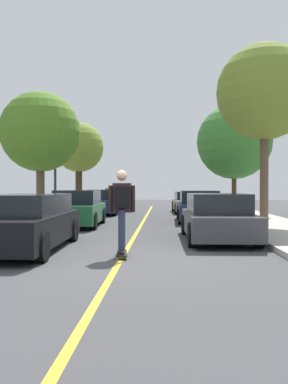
{
  "coord_description": "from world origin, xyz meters",
  "views": [
    {
      "loc": [
        0.89,
        -8.51,
        1.52
      ],
      "look_at": [
        -0.0,
        10.14,
        1.3
      ],
      "focal_mm": 37.46,
      "sensor_mm": 36.0,
      "label": 1
    }
  ],
  "objects_px": {
    "parked_car_left_farthest": "(118,198)",
    "parked_car_right_nearest": "(217,218)",
    "parked_car_left_far": "(105,202)",
    "skateboard": "(122,253)",
    "fire_hydrant": "(20,218)",
    "skateboarder": "(122,206)",
    "streetlamp": "(55,153)",
    "parked_car_left_nearest": "(26,222)",
    "street_tree_left_nearest": "(40,132)",
    "parked_car_right_far": "(189,202)",
    "street_tree_right_near": "(234,142)",
    "street_tree_left_near": "(79,148)",
    "parked_car_left_near": "(78,209)",
    "parked_car_right_near": "(198,206)",
    "street_tree_right_nearest": "(264,93)"
  },
  "relations": [
    {
      "from": "parked_car_left_farthest",
      "to": "parked_car_right_nearest",
      "type": "bearing_deg",
      "value": -74.89
    },
    {
      "from": "parked_car_left_far",
      "to": "skateboard",
      "type": "relative_size",
      "value": 5.4
    },
    {
      "from": "parked_car_left_far",
      "to": "fire_hydrant",
      "type": "bearing_deg",
      "value": -99.13
    },
    {
      "from": "skateboard",
      "to": "skateboarder",
      "type": "xyz_separation_m",
      "value": [
        0.0,
        -0.03,
        1.04
      ]
    },
    {
      "from": "fire_hydrant",
      "to": "streetlamp",
      "type": "bearing_deg",
      "value": 92.69
    },
    {
      "from": "parked_car_left_farthest",
      "to": "skateboard",
      "type": "bearing_deg",
      "value": -83.38
    },
    {
      "from": "parked_car_left_nearest",
      "to": "street_tree_left_nearest",
      "type": "xyz_separation_m",
      "value": [
        -2.14,
        8.0,
        3.29
      ]
    },
    {
      "from": "parked_car_left_far",
      "to": "parked_car_right_far",
      "type": "relative_size",
      "value": 1.09
    },
    {
      "from": "parked_car_left_farthest",
      "to": "fire_hydrant",
      "type": "relative_size",
      "value": 6.41
    },
    {
      "from": "parked_car_left_far",
      "to": "street_tree_right_near",
      "type": "xyz_separation_m",
      "value": [
        7.02,
        -1.64,
        3.21
      ]
    },
    {
      "from": "parked_car_left_far",
      "to": "street_tree_left_near",
      "type": "distance_m",
      "value": 5.07
    },
    {
      "from": "parked_car_left_near",
      "to": "parked_car_left_far",
      "type": "height_order",
      "value": "parked_car_left_near"
    },
    {
      "from": "parked_car_right_far",
      "to": "street_tree_right_near",
      "type": "bearing_deg",
      "value": -54.9
    },
    {
      "from": "parked_car_right_nearest",
      "to": "skateboarder",
      "type": "xyz_separation_m",
      "value": [
        -2.45,
        -2.93,
        0.47
      ]
    },
    {
      "from": "skateboard",
      "to": "street_tree_right_near",
      "type": "bearing_deg",
      "value": 69.61
    },
    {
      "from": "fire_hydrant",
      "to": "skateboard",
      "type": "bearing_deg",
      "value": -49.74
    },
    {
      "from": "skateboarder",
      "to": "street_tree_left_nearest",
      "type": "bearing_deg",
      "value": 117.03
    },
    {
      "from": "parked_car_left_near",
      "to": "parked_car_left_far",
      "type": "distance_m",
      "value": 7.16
    },
    {
      "from": "parked_car_right_near",
      "to": "street_tree_left_nearest",
      "type": "relative_size",
      "value": 0.75
    },
    {
      "from": "parked_car_right_near",
      "to": "parked_car_left_farthest",
      "type": "bearing_deg",
      "value": 112.29
    },
    {
      "from": "parked_car_right_near",
      "to": "streetlamp",
      "type": "distance_m",
      "value": 7.13
    },
    {
      "from": "parked_car_right_near",
      "to": "skateboard",
      "type": "xyz_separation_m",
      "value": [
        -2.45,
        -9.06,
        -0.59
      ]
    },
    {
      "from": "street_tree_right_nearest",
      "to": "street_tree_right_near",
      "type": "relative_size",
      "value": 1.16
    },
    {
      "from": "street_tree_left_nearest",
      "to": "street_tree_right_near",
      "type": "distance_m",
      "value": 9.77
    },
    {
      "from": "street_tree_right_nearest",
      "to": "fire_hydrant",
      "type": "relative_size",
      "value": 9.44
    },
    {
      "from": "street_tree_right_near",
      "to": "streetlamp",
      "type": "height_order",
      "value": "street_tree_right_near"
    },
    {
      "from": "parked_car_right_nearest",
      "to": "street_tree_left_near",
      "type": "relative_size",
      "value": 0.76
    },
    {
      "from": "street_tree_right_near",
      "to": "street_tree_left_nearest",
      "type": "bearing_deg",
      "value": -159.56
    },
    {
      "from": "parked_car_left_nearest",
      "to": "parked_car_right_near",
      "type": "height_order",
      "value": "parked_car_right_near"
    },
    {
      "from": "parked_car_left_nearest",
      "to": "skateboarder",
      "type": "height_order",
      "value": "skateboarder"
    },
    {
      "from": "parked_car_left_far",
      "to": "skateboarder",
      "type": "relative_size",
      "value": 2.59
    },
    {
      "from": "street_tree_left_nearest",
      "to": "skateboard",
      "type": "xyz_separation_m",
      "value": [
        4.57,
        -8.93,
        -3.88
      ]
    },
    {
      "from": "street_tree_left_nearest",
      "to": "street_tree_left_near",
      "type": "distance_m",
      "value": 8.14
    },
    {
      "from": "street_tree_right_near",
      "to": "fire_hydrant",
      "type": "relative_size",
      "value": 8.11
    },
    {
      "from": "parked_car_left_farthest",
      "to": "street_tree_left_nearest",
      "type": "height_order",
      "value": "street_tree_left_nearest"
    },
    {
      "from": "parked_car_right_nearest",
      "to": "street_tree_right_nearest",
      "type": "xyz_separation_m",
      "value": [
        2.14,
        3.25,
        4.33
      ]
    },
    {
      "from": "streetlamp",
      "to": "skateboard",
      "type": "bearing_deg",
      "value": -67.21
    },
    {
      "from": "skateboard",
      "to": "streetlamp",
      "type": "bearing_deg",
      "value": 112.79
    },
    {
      "from": "parked_car_left_near",
      "to": "skateboard",
      "type": "relative_size",
      "value": 4.72
    },
    {
      "from": "parked_car_left_near",
      "to": "street_tree_right_nearest",
      "type": "xyz_separation_m",
      "value": [
        7.02,
        -0.67,
        4.3
      ]
    },
    {
      "from": "parked_car_left_far",
      "to": "parked_car_left_farthest",
      "type": "height_order",
      "value": "parked_car_left_farthest"
    },
    {
      "from": "street_tree_right_near",
      "to": "streetlamp",
      "type": "xyz_separation_m",
      "value": [
        -8.77,
        -2.38,
        -0.74
      ]
    },
    {
      "from": "parked_car_right_far",
      "to": "parked_car_left_near",
      "type": "bearing_deg",
      "value": -119.69
    },
    {
      "from": "parked_car_left_nearest",
      "to": "parked_car_left_far",
      "type": "relative_size",
      "value": 1.0
    },
    {
      "from": "street_tree_right_near",
      "to": "skateboarder",
      "type": "bearing_deg",
      "value": -110.33
    },
    {
      "from": "parked_car_left_near",
      "to": "fire_hydrant",
      "type": "bearing_deg",
      "value": -124.56
    },
    {
      "from": "fire_hydrant",
      "to": "skateboard",
      "type": "xyz_separation_m",
      "value": [
        3.93,
        -4.64,
        -0.4
      ]
    },
    {
      "from": "parked_car_right_far",
      "to": "skateboard",
      "type": "distance_m",
      "value": 15.58
    },
    {
      "from": "parked_car_left_near",
      "to": "street_tree_left_near",
      "type": "relative_size",
      "value": 0.73
    },
    {
      "from": "parked_car_left_nearest",
      "to": "street_tree_left_nearest",
      "type": "bearing_deg",
      "value": 104.95
    }
  ]
}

